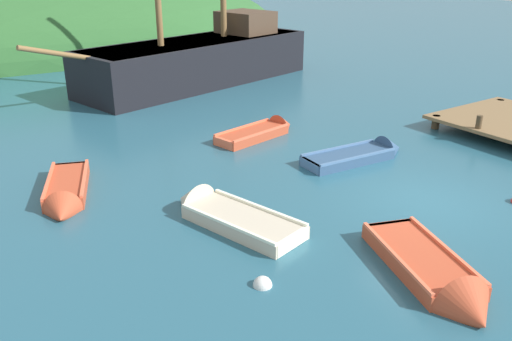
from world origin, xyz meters
The scene contains 9 objects.
ground_plane centered at (0.00, 0.00, 0.00)m, with size 120.00×120.00×0.00m, color #285B70.
shore_hill centered at (-2.52, 33.31, 0.00)m, with size 41.13×22.61×10.28m, color #2D602D.
sailing_ship centered at (1.82, 15.35, 0.84)m, with size 14.84×6.29×11.89m.
rowboat_near_dock centered at (-2.82, -2.57, 0.10)m, with size 2.35×3.77×1.18m.
rowboat_far centered at (-0.38, 6.85, 0.10)m, with size 3.49×1.63×0.96m.
rowboat_portside centered at (-7.66, 5.47, 0.11)m, with size 2.10×3.44×0.95m.
rowboat_outer_left centered at (-4.86, 2.13, 0.10)m, with size 2.08×3.86×1.16m.
rowboat_center centered at (0.92, 3.20, 0.09)m, with size 3.69×1.29×1.00m.
buoy_white centered at (-5.67, -0.70, 0.00)m, with size 0.38×0.38×0.38m, color white.
Camera 1 is at (-10.71, -7.85, 6.00)m, focal length 37.42 mm.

